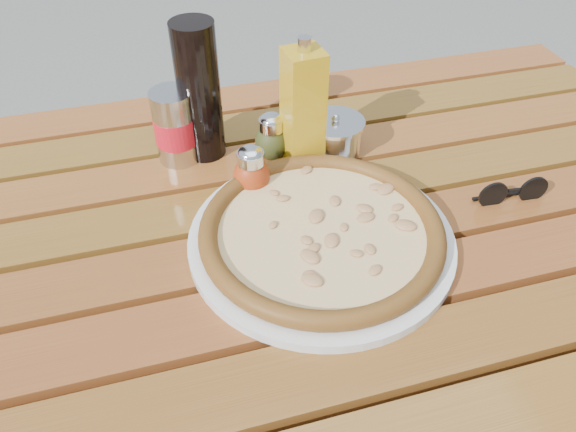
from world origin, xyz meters
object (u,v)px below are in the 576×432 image
object	(u,v)px
plate	(321,239)
soda_can	(175,127)
pizza	(322,231)
sunglasses	(512,192)
olive_oil_cruet	(303,109)
parmesan_tin	(334,136)
oregano_shaker	(272,138)
dark_bottle	(199,92)
pepper_shaker	(251,172)
table	(292,279)

from	to	relation	value
plate	soda_can	distance (m)	0.30
plate	pizza	bearing A→B (deg)	108.43
plate	sunglasses	size ratio (longest dim) A/B	3.26
olive_oil_cruet	soda_can	bearing A→B (deg)	161.33
soda_can	parmesan_tin	world-z (taller)	soda_can
oregano_shaker	olive_oil_cruet	size ratio (longest dim) A/B	0.39
dark_bottle	olive_oil_cruet	distance (m)	0.16
soda_can	oregano_shaker	bearing A→B (deg)	-15.24
pepper_shaker	olive_oil_cruet	bearing A→B (deg)	29.68
oregano_shaker	dark_bottle	world-z (taller)	dark_bottle
pepper_shaker	olive_oil_cruet	world-z (taller)	olive_oil_cruet
table	olive_oil_cruet	size ratio (longest dim) A/B	6.67
parmesan_tin	soda_can	bearing A→B (deg)	168.29
table	pizza	distance (m)	0.11
olive_oil_cruet	dark_bottle	bearing A→B (deg)	154.35
pizza	pepper_shaker	xyz separation A→B (m)	(-0.07, 0.13, 0.02)
olive_oil_cruet	plate	bearing A→B (deg)	-98.98
pepper_shaker	soda_can	bearing A→B (deg)	128.57
dark_bottle	sunglasses	bearing A→B (deg)	-30.92
dark_bottle	sunglasses	size ratio (longest dim) A/B	1.99
table	oregano_shaker	bearing A→B (deg)	83.17
parmesan_tin	sunglasses	size ratio (longest dim) A/B	1.15
pepper_shaker	parmesan_tin	bearing A→B (deg)	23.52
soda_can	sunglasses	xyz separation A→B (m)	(0.46, -0.24, -0.04)
dark_bottle	olive_oil_cruet	size ratio (longest dim) A/B	1.05
pizza	olive_oil_cruet	world-z (taller)	olive_oil_cruet
soda_can	olive_oil_cruet	distance (m)	0.20
table	plate	world-z (taller)	plate
plate	table	bearing A→B (deg)	160.84
parmesan_tin	sunglasses	distance (m)	0.28
table	plate	xyz separation A→B (m)	(0.04, -0.01, 0.08)
pepper_shaker	dark_bottle	distance (m)	0.15
dark_bottle	olive_oil_cruet	world-z (taller)	dark_bottle
table	parmesan_tin	size ratio (longest dim) A/B	11.02
dark_bottle	oregano_shaker	bearing A→B (deg)	-24.09
oregano_shaker	parmesan_tin	bearing A→B (deg)	-6.51
plate	parmesan_tin	xyz separation A→B (m)	(0.09, 0.20, 0.02)
pizza	olive_oil_cruet	xyz separation A→B (m)	(0.03, 0.19, 0.07)
pepper_shaker	sunglasses	size ratio (longest dim) A/B	0.74
sunglasses	soda_can	bearing A→B (deg)	156.31
plate	pizza	size ratio (longest dim) A/B	0.86
plate	pepper_shaker	world-z (taller)	pepper_shaker
pepper_shaker	soda_can	world-z (taller)	soda_can
pepper_shaker	oregano_shaker	world-z (taller)	same
parmesan_tin	oregano_shaker	bearing A→B (deg)	173.49
table	pizza	world-z (taller)	pizza
oregano_shaker	olive_oil_cruet	xyz separation A→B (m)	(0.04, -0.02, 0.06)
pizza	olive_oil_cruet	bearing A→B (deg)	81.02
dark_bottle	parmesan_tin	size ratio (longest dim) A/B	1.73
pizza	dark_bottle	distance (m)	0.29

